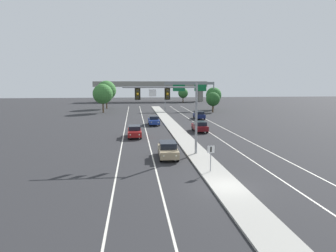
{
  "coord_description": "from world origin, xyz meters",
  "views": [
    {
      "loc": [
        -6.51,
        -20.66,
        7.48
      ],
      "look_at": [
        -3.2,
        9.17,
        3.2
      ],
      "focal_mm": 33.2,
      "sensor_mm": 36.0,
      "label": 1
    }
  ],
  "objects_px": {
    "tree_far_left_a": "(103,94)",
    "tree_far_left_c": "(106,90)",
    "car_oncoming_blue": "(154,120)",
    "tree_far_right_c": "(214,95)",
    "median_sign_post": "(211,154)",
    "highway_sign_gantry": "(190,87)",
    "overhead_signal_mast": "(173,103)",
    "car_oncoming_red": "(135,131)",
    "tree_far_right_a": "(213,99)",
    "car_receding_navy": "(199,115)",
    "car_oncoming_tan": "(168,150)",
    "tree_far_right_b": "(183,93)",
    "car_receding_darkred": "(200,126)"
  },
  "relations": [
    {
      "from": "median_sign_post",
      "to": "tree_far_right_a",
      "type": "relative_size",
      "value": 0.44
    },
    {
      "from": "car_oncoming_blue",
      "to": "car_oncoming_tan",
      "type": "bearing_deg",
      "value": -90.33
    },
    {
      "from": "tree_far_right_a",
      "to": "tree_far_right_b",
      "type": "distance_m",
      "value": 37.33
    },
    {
      "from": "car_receding_darkred",
      "to": "tree_far_right_b",
      "type": "height_order",
      "value": "tree_far_right_b"
    },
    {
      "from": "car_oncoming_blue",
      "to": "tree_far_left_a",
      "type": "distance_m",
      "value": 25.57
    },
    {
      "from": "highway_sign_gantry",
      "to": "tree_far_left_a",
      "type": "xyz_separation_m",
      "value": [
        -22.11,
        -4.4,
        -1.58
      ]
    },
    {
      "from": "tree_far_left_c",
      "to": "tree_far_left_a",
      "type": "bearing_deg",
      "value": -89.51
    },
    {
      "from": "car_oncoming_tan",
      "to": "tree_far_left_a",
      "type": "xyz_separation_m",
      "value": [
        -10.71,
        46.74,
        3.76
      ]
    },
    {
      "from": "median_sign_post",
      "to": "car_oncoming_blue",
      "type": "height_order",
      "value": "median_sign_post"
    },
    {
      "from": "car_oncoming_blue",
      "to": "car_receding_darkred",
      "type": "height_order",
      "value": "same"
    },
    {
      "from": "tree_far_right_c",
      "to": "tree_far_left_c",
      "type": "bearing_deg",
      "value": 168.61
    },
    {
      "from": "median_sign_post",
      "to": "car_receding_navy",
      "type": "distance_m",
      "value": 37.9
    },
    {
      "from": "car_oncoming_tan",
      "to": "tree_far_right_c",
      "type": "xyz_separation_m",
      "value": [
        18.24,
        52.34,
        3.11
      ]
    },
    {
      "from": "car_oncoming_red",
      "to": "tree_far_left_a",
      "type": "xyz_separation_m",
      "value": [
        -7.46,
        34.77,
        3.76
      ]
    },
    {
      "from": "tree_far_right_c",
      "to": "highway_sign_gantry",
      "type": "bearing_deg",
      "value": -170.01
    },
    {
      "from": "car_oncoming_tan",
      "to": "median_sign_post",
      "type": "bearing_deg",
      "value": -62.35
    },
    {
      "from": "car_oncoming_blue",
      "to": "highway_sign_gantry",
      "type": "distance_m",
      "value": 29.97
    },
    {
      "from": "tree_far_left_c",
      "to": "car_oncoming_red",
      "type": "bearing_deg",
      "value": -80.71
    },
    {
      "from": "tree_far_right_a",
      "to": "car_oncoming_red",
      "type": "bearing_deg",
      "value": -120.48
    },
    {
      "from": "highway_sign_gantry",
      "to": "tree_far_left_a",
      "type": "distance_m",
      "value": 22.6
    },
    {
      "from": "highway_sign_gantry",
      "to": "tree_far_right_b",
      "type": "distance_m",
      "value": 31.36
    },
    {
      "from": "tree_far_left_a",
      "to": "tree_far_left_c",
      "type": "height_order",
      "value": "tree_far_left_c"
    },
    {
      "from": "car_receding_navy",
      "to": "tree_far_left_a",
      "type": "distance_m",
      "value": 25.79
    },
    {
      "from": "median_sign_post",
      "to": "tree_far_left_c",
      "type": "relative_size",
      "value": 0.28
    },
    {
      "from": "tree_far_right_b",
      "to": "tree_far_left_c",
      "type": "xyz_separation_m",
      "value": [
        -25.44,
        -24.02,
        1.74
      ]
    },
    {
      "from": "car_oncoming_tan",
      "to": "tree_far_right_c",
      "type": "height_order",
      "value": "tree_far_right_c"
    },
    {
      "from": "highway_sign_gantry",
      "to": "tree_far_right_c",
      "type": "distance_m",
      "value": 7.29
    },
    {
      "from": "tree_far_right_c",
      "to": "car_oncoming_tan",
      "type": "bearing_deg",
      "value": -109.21
    },
    {
      "from": "car_oncoming_blue",
      "to": "tree_far_right_c",
      "type": "xyz_separation_m",
      "value": [
        18.1,
        28.45,
        3.11
      ]
    },
    {
      "from": "overhead_signal_mast",
      "to": "tree_far_right_a",
      "type": "height_order",
      "value": "overhead_signal_mast"
    },
    {
      "from": "tree_far_left_c",
      "to": "tree_far_right_c",
      "type": "bearing_deg",
      "value": -11.39
    },
    {
      "from": "car_oncoming_blue",
      "to": "overhead_signal_mast",
      "type": "bearing_deg",
      "value": -88.84
    },
    {
      "from": "tree_far_right_b",
      "to": "tree_far_left_c",
      "type": "distance_m",
      "value": 35.03
    },
    {
      "from": "overhead_signal_mast",
      "to": "car_receding_navy",
      "type": "xyz_separation_m",
      "value": [
        9.28,
        30.75,
        -4.52
      ]
    },
    {
      "from": "overhead_signal_mast",
      "to": "highway_sign_gantry",
      "type": "xyz_separation_m",
      "value": [
        10.79,
        50.22,
        0.82
      ]
    },
    {
      "from": "car_receding_navy",
      "to": "tree_far_left_a",
      "type": "xyz_separation_m",
      "value": [
        -20.59,
        15.07,
        3.76
      ]
    },
    {
      "from": "tree_far_left_c",
      "to": "car_receding_navy",
      "type": "bearing_deg",
      "value": -52.05
    },
    {
      "from": "car_oncoming_tan",
      "to": "tree_far_right_b",
      "type": "xyz_separation_m",
      "value": [
        14.63,
        82.21,
        2.55
      ]
    },
    {
      "from": "car_receding_darkred",
      "to": "tree_far_left_a",
      "type": "bearing_deg",
      "value": 119.09
    },
    {
      "from": "tree_far_right_c",
      "to": "overhead_signal_mast",
      "type": "bearing_deg",
      "value": -108.93
    },
    {
      "from": "tree_far_right_b",
      "to": "tree_far_left_c",
      "type": "bearing_deg",
      "value": -136.65
    },
    {
      "from": "tree_far_left_a",
      "to": "tree_far_right_a",
      "type": "bearing_deg",
      "value": -3.89
    },
    {
      "from": "tree_far_right_a",
      "to": "tree_far_left_a",
      "type": "bearing_deg",
      "value": 176.11
    },
    {
      "from": "car_oncoming_blue",
      "to": "tree_far_left_a",
      "type": "relative_size",
      "value": 0.64
    },
    {
      "from": "car_oncoming_red",
      "to": "tree_far_right_c",
      "type": "distance_m",
      "value": 45.84
    },
    {
      "from": "car_oncoming_red",
      "to": "tree_far_right_a",
      "type": "distance_m",
      "value": 38.3
    },
    {
      "from": "tree_far_left_a",
      "to": "car_oncoming_red",
      "type": "bearing_deg",
      "value": -77.89
    },
    {
      "from": "car_receding_darkred",
      "to": "car_oncoming_red",
      "type": "bearing_deg",
      "value": -159.39
    },
    {
      "from": "median_sign_post",
      "to": "tree_far_right_b",
      "type": "distance_m",
      "value": 88.59
    },
    {
      "from": "car_oncoming_tan",
      "to": "car_oncoming_blue",
      "type": "distance_m",
      "value": 23.89
    }
  ]
}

